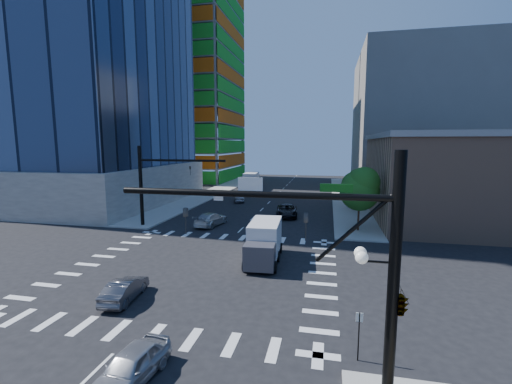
# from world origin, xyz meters

# --- Properties ---
(ground) EXTENTS (160.00, 160.00, 0.00)m
(ground) POSITION_xyz_m (0.00, 0.00, 0.00)
(ground) COLOR black
(ground) RESTS_ON ground
(road_markings) EXTENTS (20.00, 20.00, 0.01)m
(road_markings) POSITION_xyz_m (0.00, 0.00, 0.01)
(road_markings) COLOR silver
(road_markings) RESTS_ON ground
(sidewalk_ne) EXTENTS (5.00, 60.00, 0.15)m
(sidewalk_ne) POSITION_xyz_m (12.50, 40.00, 0.07)
(sidewalk_ne) COLOR #9B9993
(sidewalk_ne) RESTS_ON ground
(sidewalk_nw) EXTENTS (5.00, 60.00, 0.15)m
(sidewalk_nw) POSITION_xyz_m (-12.50, 40.00, 0.07)
(sidewalk_nw) COLOR #9B9993
(sidewalk_nw) RESTS_ON ground
(construction_building) EXTENTS (25.16, 34.50, 70.60)m
(construction_building) POSITION_xyz_m (-27.41, 61.93, 24.61)
(construction_building) COLOR slate
(construction_building) RESTS_ON ground
(commercial_building) EXTENTS (20.50, 22.50, 10.60)m
(commercial_building) POSITION_xyz_m (25.00, 22.00, 5.31)
(commercial_building) COLOR tan
(commercial_building) RESTS_ON ground
(bg_building_ne) EXTENTS (24.00, 30.00, 28.00)m
(bg_building_ne) POSITION_xyz_m (27.00, 55.00, 14.00)
(bg_building_ne) COLOR slate
(bg_building_ne) RESTS_ON ground
(signal_mast_se) EXTENTS (10.51, 2.48, 9.00)m
(signal_mast_se) POSITION_xyz_m (10.60, -11.50, 5.01)
(signal_mast_se) COLOR black
(signal_mast_se) RESTS_ON sidewalk_se
(signal_mast_nw) EXTENTS (10.20, 0.40, 9.00)m
(signal_mast_nw) POSITION_xyz_m (-10.00, 11.50, 5.49)
(signal_mast_nw) COLOR black
(signal_mast_nw) RESTS_ON sidewalk_nw
(tree_south) EXTENTS (4.16, 4.16, 6.82)m
(tree_south) POSITION_xyz_m (12.63, 13.90, 4.69)
(tree_south) COLOR #382316
(tree_south) RESTS_ON sidewalk_ne
(tree_north) EXTENTS (3.54, 3.52, 5.78)m
(tree_north) POSITION_xyz_m (12.93, 25.90, 3.99)
(tree_north) COLOR #382316
(tree_north) RESTS_ON sidewalk_ne
(no_parking_sign) EXTENTS (0.30, 0.06, 2.20)m
(no_parking_sign) POSITION_xyz_m (10.70, -9.00, 1.38)
(no_parking_sign) COLOR black
(no_parking_sign) RESTS_ON ground
(car_nb_near) EXTENTS (2.01, 4.12, 1.35)m
(car_nb_near) POSITION_xyz_m (1.85, -12.30, 0.68)
(car_nb_near) COLOR #A9AAB1
(car_nb_near) RESTS_ON ground
(car_nb_far) EXTENTS (3.19, 5.86, 1.56)m
(car_nb_far) POSITION_xyz_m (4.10, 20.02, 0.78)
(car_nb_far) COLOR black
(car_nb_far) RESTS_ON ground
(car_sb_near) EXTENTS (2.99, 5.53, 1.52)m
(car_sb_near) POSITION_xyz_m (-3.87, 13.28, 0.76)
(car_sb_near) COLOR silver
(car_sb_near) RESTS_ON ground
(car_sb_mid) EXTENTS (2.51, 4.15, 1.32)m
(car_sb_mid) POSITION_xyz_m (-4.80, 29.82, 0.66)
(car_sb_mid) COLOR #ADAEB5
(car_sb_mid) RESTS_ON ground
(car_sb_cross) EXTENTS (1.79, 4.09, 1.31)m
(car_sb_cross) POSITION_xyz_m (-2.59, -5.83, 0.65)
(car_sb_cross) COLOR #48484D
(car_sb_cross) RESTS_ON ground
(box_truck_near) EXTENTS (2.84, 6.03, 3.09)m
(box_truck_near) POSITION_xyz_m (4.35, 2.46, 1.37)
(box_truck_near) COLOR black
(box_truck_near) RESTS_ON ground
(box_truck_far) EXTENTS (3.05, 6.62, 3.41)m
(box_truck_far) POSITION_xyz_m (-6.49, 46.57, 1.51)
(box_truck_far) COLOR black
(box_truck_far) RESTS_ON ground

